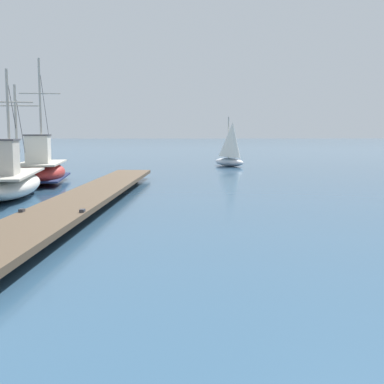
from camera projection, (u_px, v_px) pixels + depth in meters
name	position (u px, v px, depth m)	size (l,w,h in m)	color
floating_dock	(90.00, 195.00, 17.62)	(3.21, 21.72, 0.53)	brown
fishing_boat_1	(9.00, 181.00, 19.74)	(2.80, 6.94, 4.95)	silver
fishing_boat_2	(41.00, 170.00, 25.15)	(2.69, 5.69, 6.11)	#AD2823
distant_sailboat	(231.00, 145.00, 37.79)	(2.64, 3.38, 3.65)	silver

